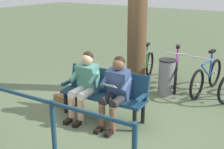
% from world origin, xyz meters
% --- Properties ---
extents(ground_plane, '(40.00, 40.00, 0.00)m').
position_xyz_m(ground_plane, '(0.00, 0.00, 0.00)').
color(ground_plane, '#566647').
extents(bench, '(1.63, 0.58, 0.87)m').
position_xyz_m(bench, '(0.15, 0.10, 0.51)').
color(bench, navy).
rests_on(bench, ground).
extents(person_reading, '(0.51, 0.78, 1.20)m').
position_xyz_m(person_reading, '(-0.18, 0.24, 0.66)').
color(person_reading, '#334772').
rests_on(person_reading, ground).
extents(person_companion, '(0.51, 0.78, 1.20)m').
position_xyz_m(person_companion, '(0.46, 0.28, 0.66)').
color(person_companion, '#4C8C7A').
rests_on(person_companion, ground).
extents(handbag, '(0.31, 0.17, 0.24)m').
position_xyz_m(handbag, '(1.12, 0.24, 0.12)').
color(handbag, olive).
rests_on(handbag, ground).
extents(tree_trunk, '(0.41, 0.41, 3.18)m').
position_xyz_m(tree_trunk, '(0.31, -1.34, 1.59)').
color(tree_trunk, '#4C3823').
rests_on(tree_trunk, ground).
extents(litter_bin, '(0.36, 0.36, 0.80)m').
position_xyz_m(litter_bin, '(-0.36, -1.49, 0.40)').
color(litter_bin, slate).
rests_on(litter_bin, ground).
extents(bicycle_orange, '(0.48, 1.68, 0.94)m').
position_xyz_m(bicycle_orange, '(-1.04, -2.12, 0.36)').
color(bicycle_orange, black).
rests_on(bicycle_orange, ground).
extents(bicycle_green, '(0.69, 1.60, 0.94)m').
position_xyz_m(bicycle_green, '(-0.32, -2.15, 0.36)').
color(bicycle_green, black).
rests_on(bicycle_green, ground).
extents(bicycle_blue, '(0.55, 1.65, 0.94)m').
position_xyz_m(bicycle_blue, '(0.41, -1.96, 0.36)').
color(bicycle_blue, black).
rests_on(bicycle_blue, ground).
extents(railing_fence, '(2.61, 0.20, 0.85)m').
position_xyz_m(railing_fence, '(0.04, 1.53, 0.58)').
color(railing_fence, navy).
rests_on(railing_fence, ground).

